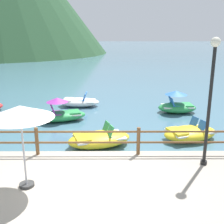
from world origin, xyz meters
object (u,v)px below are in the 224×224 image
object	(u,v)px
pedal_boat_1	(190,133)
pedal_boat_3	(79,102)
beach_umbrella	(20,113)
lamp_post	(211,91)
pedal_boat_2	(99,139)
pedal_boat_0	(60,114)
pedal_boat_6	(177,105)

from	to	relation	value
pedal_boat_1	pedal_boat_3	bearing A→B (deg)	133.58
beach_umbrella	pedal_boat_1	xyz separation A→B (m)	(5.61, 4.37, -2.15)
lamp_post	beach_umbrella	size ratio (longest dim) A/B	1.72
lamp_post	beach_umbrella	world-z (taller)	lamp_post
lamp_post	pedal_boat_2	bearing A→B (deg)	144.56
beach_umbrella	pedal_boat_0	distance (m)	7.28
pedal_boat_2	pedal_boat_6	size ratio (longest dim) A/B	1.30
lamp_post	pedal_boat_3	world-z (taller)	lamp_post
pedal_boat_6	beach_umbrella	bearing A→B (deg)	-125.25
pedal_boat_2	pedal_boat_3	xyz separation A→B (m)	(-1.48, 6.26, -0.03)
beach_umbrella	pedal_boat_3	size ratio (longest dim) A/B	0.90
pedal_boat_0	lamp_post	bearing A→B (deg)	-46.16
pedal_boat_2	pedal_boat_3	world-z (taller)	pedal_boat_2
lamp_post	pedal_boat_6	distance (m)	7.65
beach_umbrella	pedal_boat_0	xyz separation A→B (m)	(-0.31, 6.97, -2.06)
beach_umbrella	pedal_boat_1	distance (m)	7.43
pedal_boat_1	pedal_boat_3	distance (m)	7.68
pedal_boat_6	pedal_boat_0	bearing A→B (deg)	-166.36
lamp_post	pedal_boat_3	xyz separation A→B (m)	(-4.86, 8.67, -2.47)
lamp_post	pedal_boat_0	size ratio (longest dim) A/B	1.39
pedal_boat_3	beach_umbrella	bearing A→B (deg)	-91.80
pedal_boat_0	pedal_boat_1	distance (m)	6.46
beach_umbrella	pedal_boat_6	distance (m)	10.61
pedal_boat_1	lamp_post	bearing A→B (deg)	-97.95
pedal_boat_0	pedal_boat_6	xyz separation A→B (m)	(6.32, 1.53, 0.04)
pedal_boat_0	pedal_boat_1	size ratio (longest dim) A/B	1.03
pedal_boat_2	pedal_boat_3	size ratio (longest dim) A/B	1.13
lamp_post	pedal_boat_6	size ratio (longest dim) A/B	1.78
pedal_boat_0	pedal_boat_3	world-z (taller)	pedal_boat_0
pedal_boat_2	pedal_boat_6	world-z (taller)	pedal_boat_6
pedal_boat_1	pedal_boat_6	bearing A→B (deg)	84.37
lamp_post	pedal_boat_3	size ratio (longest dim) A/B	1.55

